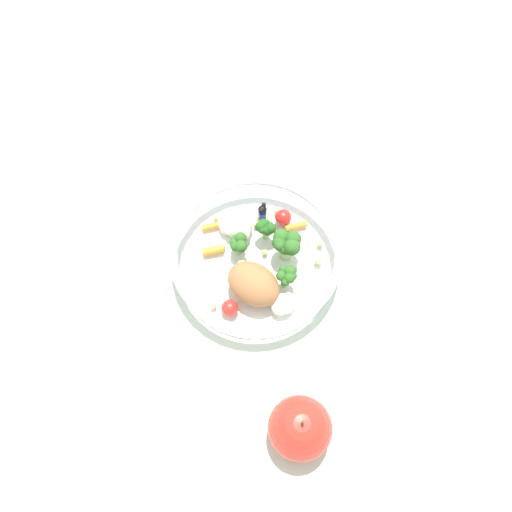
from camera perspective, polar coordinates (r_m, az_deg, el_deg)
ground_plane at (r=0.82m, az=-1.29°, el=-0.45°), size 2.40×2.40×0.00m
food_container at (r=0.79m, az=0.11°, el=-0.18°), size 0.25×0.25×0.07m
loose_apple at (r=0.71m, az=4.64°, el=-17.57°), size 0.08×0.08×0.09m
folded_napkin at (r=0.96m, az=6.50°, el=13.14°), size 0.14×0.13×0.01m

